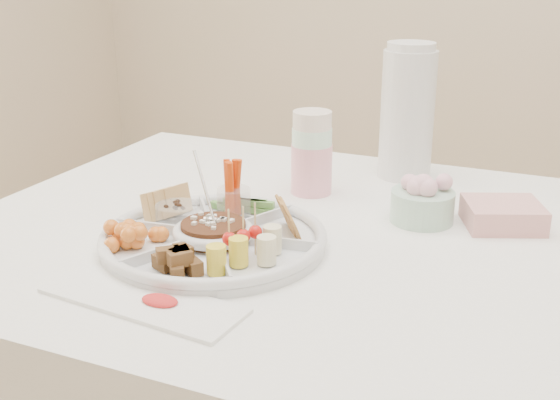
% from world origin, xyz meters
% --- Properties ---
extents(party_tray, '(0.42, 0.42, 0.04)m').
position_xyz_m(party_tray, '(-0.24, -0.14, 0.78)').
color(party_tray, silver).
rests_on(party_tray, dining_table).
extents(bean_dip, '(0.12, 0.12, 0.04)m').
position_xyz_m(bean_dip, '(-0.24, -0.14, 0.79)').
color(bean_dip, '#3A2411').
rests_on(bean_dip, party_tray).
extents(tortillas, '(0.10, 0.10, 0.06)m').
position_xyz_m(tortillas, '(-0.14, -0.06, 0.80)').
color(tortillas, '#A3692D').
rests_on(tortillas, party_tray).
extents(carrot_cucumber, '(0.13, 0.13, 0.11)m').
position_xyz_m(carrot_cucumber, '(-0.26, -0.01, 0.82)').
color(carrot_cucumber, '#DF420C').
rests_on(carrot_cucumber, party_tray).
extents(pita_raisins, '(0.12, 0.12, 0.06)m').
position_xyz_m(pita_raisins, '(-0.36, -0.08, 0.80)').
color(pita_raisins, tan).
rests_on(pita_raisins, party_tray).
extents(cherries, '(0.13, 0.13, 0.05)m').
position_xyz_m(cherries, '(-0.35, -0.21, 0.79)').
color(cherries, orange).
rests_on(cherries, party_tray).
extents(granola_chunks, '(0.10, 0.10, 0.04)m').
position_xyz_m(granola_chunks, '(-0.23, -0.27, 0.79)').
color(granola_chunks, brown).
rests_on(granola_chunks, party_tray).
extents(banana_tomato, '(0.11, 0.11, 0.08)m').
position_xyz_m(banana_tomato, '(-0.12, -0.19, 0.82)').
color(banana_tomato, '#DEC46D').
rests_on(banana_tomato, party_tray).
extents(cup_stack, '(0.10, 0.10, 0.23)m').
position_xyz_m(cup_stack, '(-0.19, 0.20, 0.88)').
color(cup_stack, silver).
rests_on(cup_stack, dining_table).
extents(thermos, '(0.15, 0.15, 0.30)m').
position_xyz_m(thermos, '(-0.04, 0.39, 0.91)').
color(thermos, silver).
rests_on(thermos, dining_table).
extents(flower_bowl, '(0.15, 0.15, 0.09)m').
position_xyz_m(flower_bowl, '(0.06, 0.13, 0.80)').
color(flower_bowl, '#9DB4A6').
rests_on(flower_bowl, dining_table).
extents(napkin_stack, '(0.17, 0.16, 0.05)m').
position_xyz_m(napkin_stack, '(0.20, 0.16, 0.78)').
color(napkin_stack, pink).
rests_on(napkin_stack, dining_table).
extents(placemat, '(0.32, 0.13, 0.01)m').
position_xyz_m(placemat, '(-0.24, -0.35, 0.76)').
color(placemat, white).
rests_on(placemat, dining_table).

